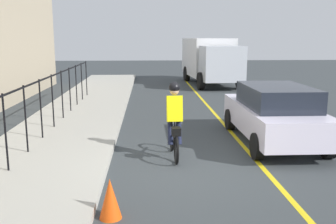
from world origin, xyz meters
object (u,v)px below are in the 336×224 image
(cyclist_lead, at_px, (174,121))
(patrol_sedan, at_px, (274,113))
(box_truck_background, at_px, (210,59))
(traffic_cone_near, at_px, (110,198))

(cyclist_lead, bearing_deg, patrol_sedan, -68.12)
(box_truck_background, distance_m, traffic_cone_near, 18.14)
(box_truck_background, relative_size, traffic_cone_near, 10.38)
(patrol_sedan, bearing_deg, traffic_cone_near, 136.43)
(cyclist_lead, bearing_deg, traffic_cone_near, 155.99)
(traffic_cone_near, bearing_deg, patrol_sedan, -43.43)
(patrol_sedan, height_order, traffic_cone_near, patrol_sedan)
(patrol_sedan, relative_size, box_truck_background, 0.64)
(patrol_sedan, distance_m, traffic_cone_near, 5.87)
(cyclist_lead, xyz_separation_m, box_truck_background, (14.53, -3.22, 0.64))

